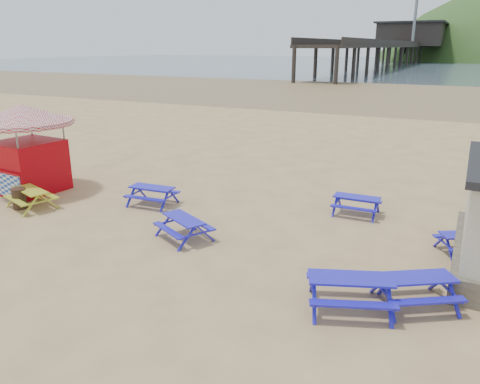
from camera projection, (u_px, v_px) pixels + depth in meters
The scene contains 13 objects.
ground at pixel (232, 234), 15.88m from camera, with size 400.00×400.00×0.00m, color tan.
wet_sand at pixel (420, 93), 62.89m from camera, with size 400.00×400.00×0.00m, color olive.
sea at pixel (458, 64), 161.19m from camera, with size 400.00×400.00×0.00m, color #455763.
picnic_table_blue_a at pixel (152, 196), 18.67m from camera, with size 1.89×1.56×0.75m.
picnic_table_blue_b at pixel (356, 206), 17.58m from camera, with size 1.72×1.40×0.71m.
picnic_table_blue_c at pixel (467, 244), 14.22m from camera, with size 2.01×1.90×0.67m.
picnic_table_blue_d at pixel (184, 228), 15.36m from camera, with size 2.19×2.04×0.73m.
picnic_table_blue_e at pixel (350, 293), 11.23m from camera, with size 2.44×2.22×0.84m.
picnic_table_blue_f at pixel (415, 291), 11.40m from camera, with size 2.35×2.24×0.77m.
picnic_table_yellow at pixel (32, 199), 18.30m from camera, with size 2.16×1.94×0.76m.
ice_cream_kiosk at pixel (25, 137), 19.89m from camera, with size 4.55×4.55×3.77m.
litter_bin at pixel (19, 198), 18.22m from camera, with size 0.55×0.55×0.81m.
pier at pixel (408, 48), 174.22m from camera, with size 24.00×220.00×39.29m.
Camera 1 is at (6.78, -13.08, 6.10)m, focal length 35.00 mm.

